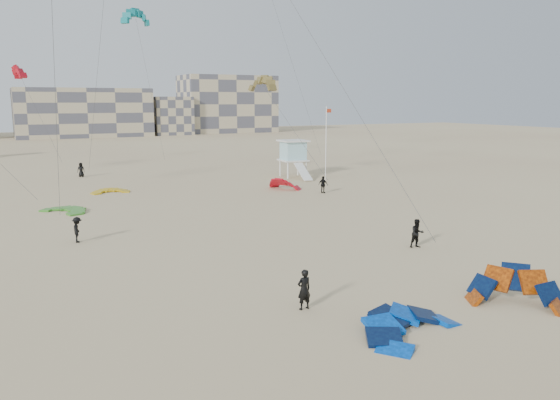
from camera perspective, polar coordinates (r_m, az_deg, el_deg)
name	(u,v)px	position (r m, az deg, el deg)	size (l,w,h in m)	color
ground	(300,338)	(21.13, 2.14, -14.17)	(320.00, 320.00, 0.00)	#D1BE8C
kite_ground_blue	(410,332)	(22.15, 13.43, -13.27)	(4.38, 4.48, 1.14)	#005AF6
kite_ground_orange	(514,305)	(26.30, 23.28, -10.02)	(4.03, 3.01, 2.67)	#D55308
kite_ground_green	(65,212)	(47.10, -21.54, -1.16)	(3.69, 3.91, 0.44)	green
kite_ground_red_far	(284,189)	(55.38, 0.47, 1.17)	(3.43, 3.09, 1.86)	red
kite_ground_yellow	(110,193)	(55.64, -17.30, 0.75)	(3.23, 3.38, 0.55)	#DBB20A
kitesurfer_main	(304,289)	(23.45, 2.53, -9.32)	(0.64, 0.42, 1.76)	black
kitesurfer_b	(417,233)	(34.05, 14.15, -3.41)	(0.85, 0.66, 1.76)	black
kitesurfer_c	(77,230)	(36.53, -20.42, -2.93)	(1.05, 0.60, 1.62)	black
kitesurfer_d	(323,185)	(52.85, 4.53, 1.61)	(0.97, 0.40, 1.65)	black
kitesurfer_e	(81,170)	(68.27, -20.08, 2.99)	(0.83, 0.54, 1.70)	black
kitesurfer_f	(297,158)	(77.79, 1.83, 4.44)	(1.61, 0.51, 1.74)	black
kite_fly_olive	(263,85)	(57.94, -1.84, 11.92)	(6.16, 8.76, 10.78)	olive
kite_fly_teal_b	(136,19)	(75.56, -14.84, 17.85)	(5.16, 4.59, 19.35)	#11768E
kite_fly_red	(19,73)	(78.19, -25.61, 11.87)	(5.97, 5.25, 12.71)	red
lifeguard_tower_near	(293,159)	(64.04, 1.39, 4.34)	(3.30, 6.03, 4.32)	white
flagpole	(326,142)	(61.69, 4.84, 6.11)	(0.67, 0.10, 8.25)	white
condo_mid	(83,113)	(148.06, -19.89, 8.59)	(32.00, 16.00, 12.00)	tan
condo_east	(227,104)	(160.20, -5.51, 9.94)	(26.00, 14.00, 16.00)	tan
condo_fill_right	(171,116)	(150.62, -11.36, 8.63)	(10.00, 10.00, 10.00)	tan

